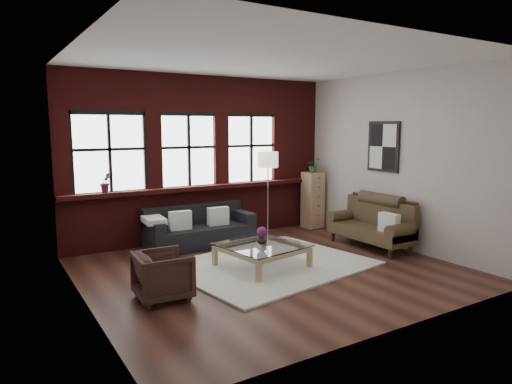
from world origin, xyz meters
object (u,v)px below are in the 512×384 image
armchair (163,275)px  coffee_table (262,256)px  dark_sofa (200,227)px  drawer_chest (313,200)px  vintage_settee (370,223)px  vase (262,239)px  floor_lamp (268,192)px

armchair → coffee_table: (1.79, 0.44, -0.13)m
dark_sofa → drawer_chest: size_ratio=1.62×
vintage_settee → coffee_table: 2.38m
vintage_settee → drawer_chest: bearing=85.2°
dark_sofa → vase: (0.27, -1.74, 0.10)m
dark_sofa → coffee_table: bearing=-81.1°
armchair → drawer_chest: drawer_chest is taller
armchair → coffee_table: armchair is taller
armchair → vase: bearing=-73.3°
dark_sofa → vase: dark_sofa is taller
dark_sofa → vase: bearing=-81.1°
dark_sofa → armchair: 2.66m
drawer_chest → dark_sofa: bearing=-176.8°
coffee_table → drawer_chest: 3.18m
vintage_settee → drawer_chest: 1.91m
dark_sofa → armchair: size_ratio=2.89×
coffee_table → vintage_settee: bearing=-0.0°
floor_lamp → drawer_chest: bearing=13.0°
vintage_settee → coffee_table: bearing=180.0°
dark_sofa → vintage_settee: 3.16m
vintage_settee → coffee_table: (-2.36, 0.00, -0.26)m
armchair → dark_sofa: bearing=-32.0°
coffee_table → drawer_chest: size_ratio=0.96×
vintage_settee → vase: size_ratio=10.42×
armchair → floor_lamp: bearing=-52.6°
armchair → drawer_chest: (4.31, 2.34, 0.30)m
dark_sofa → floor_lamp: 1.53m
vintage_settee → coffee_table: vintage_settee is taller
drawer_chest → coffee_table: bearing=-143.0°
dark_sofa → vase: 1.77m
drawer_chest → floor_lamp: floor_lamp is taller
coffee_table → drawer_chest: drawer_chest is taller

